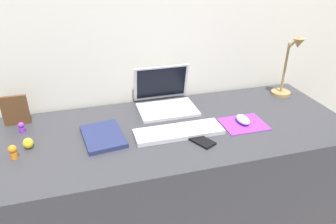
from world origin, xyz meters
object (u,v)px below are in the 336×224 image
at_px(cell_phone, 201,140).
at_px(desk_lamp, 288,69).
at_px(laptop, 165,97).
at_px(notebook_pad, 103,136).
at_px(picture_frame, 15,110).
at_px(keyboard, 179,132).
at_px(toy_figurine_purple, 22,127).
at_px(toy_figurine_yellow, 28,143).
at_px(mouse, 243,120).
at_px(toy_figurine_orange, 13,151).

distance_m(cell_phone, desk_lamp, 0.73).
relative_size(laptop, notebook_pad, 1.25).
distance_m(cell_phone, picture_frame, 0.89).
bearing_deg(picture_frame, cell_phone, -25.89).
relative_size(cell_phone, desk_lamp, 0.36).
height_order(keyboard, cell_phone, keyboard).
distance_m(desk_lamp, toy_figurine_purple, 1.41).
distance_m(laptop, toy_figurine_yellow, 0.71).
relative_size(keyboard, notebook_pad, 1.71).
distance_m(laptop, mouse, 0.43).
xyz_separation_m(laptop, toy_figurine_orange, (-0.72, -0.29, -0.02)).
bearing_deg(cell_phone, desk_lamp, -0.41).
distance_m(notebook_pad, toy_figurine_orange, 0.37).
height_order(picture_frame, toy_figurine_orange, picture_frame).
relative_size(laptop, picture_frame, 2.00).
relative_size(keyboard, mouse, 4.27).
bearing_deg(notebook_pad, toy_figurine_orange, -178.40).
xyz_separation_m(laptop, toy_figurine_yellow, (-0.67, -0.23, -0.03)).
xyz_separation_m(toy_figurine_yellow, toy_figurine_orange, (-0.05, -0.06, 0.01)).
height_order(cell_phone, toy_figurine_orange, toy_figurine_orange).
bearing_deg(cell_phone, toy_figurine_purple, 131.18).
bearing_deg(toy_figurine_orange, laptop, 22.26).
height_order(laptop, mouse, laptop).
distance_m(keyboard, toy_figurine_yellow, 0.66).
bearing_deg(toy_figurine_purple, notebook_pad, -23.94).
bearing_deg(notebook_pad, picture_frame, 140.75).
bearing_deg(laptop, picture_frame, 179.66).
xyz_separation_m(desk_lamp, toy_figurine_yellow, (-1.36, -0.17, -0.14)).
distance_m(mouse, desk_lamp, 0.46).
xyz_separation_m(desk_lamp, notebook_pad, (-1.05, -0.18, -0.16)).
distance_m(laptop, keyboard, 0.30).
xyz_separation_m(keyboard, toy_figurine_yellow, (-0.65, 0.06, 0.01)).
distance_m(desk_lamp, notebook_pad, 1.08).
bearing_deg(desk_lamp, toy_figurine_yellow, -172.92).
height_order(laptop, toy_figurine_orange, laptop).
relative_size(laptop, toy_figurine_orange, 4.94).
bearing_deg(desk_lamp, cell_phone, -153.13).
height_order(laptop, cell_phone, laptop).
bearing_deg(mouse, picture_frame, 164.63).
relative_size(keyboard, desk_lamp, 1.15).
xyz_separation_m(notebook_pad, toy_figurine_yellow, (-0.31, 0.01, 0.01)).
relative_size(desk_lamp, toy_figurine_yellow, 7.47).
bearing_deg(toy_figurine_orange, toy_figurine_purple, 88.41).
distance_m(notebook_pad, toy_figurine_yellow, 0.31).
relative_size(cell_phone, picture_frame, 0.85).
relative_size(notebook_pad, picture_frame, 1.60).
distance_m(toy_figurine_orange, toy_figurine_purple, 0.21).
bearing_deg(toy_figurine_purple, laptop, 6.34).
bearing_deg(desk_lamp, notebook_pad, -170.46).
xyz_separation_m(mouse, notebook_pad, (-0.67, 0.05, -0.01)).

